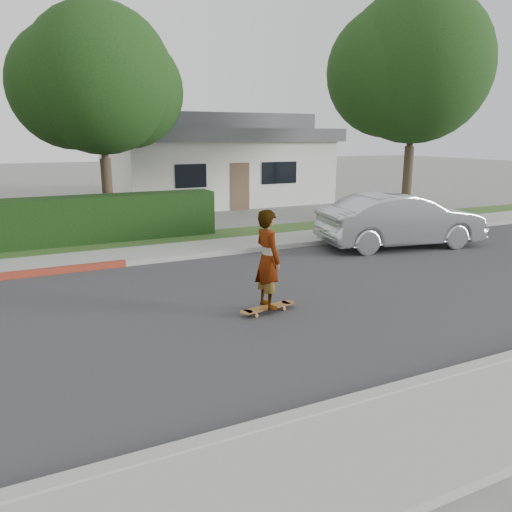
% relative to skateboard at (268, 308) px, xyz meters
% --- Properties ---
extents(ground, '(120.00, 120.00, 0.00)m').
position_rel_skateboard_xyz_m(ground, '(-2.69, 0.60, -0.11)').
color(ground, slate).
rests_on(ground, ground).
extents(road, '(60.00, 8.00, 0.01)m').
position_rel_skateboard_xyz_m(road, '(-2.69, 0.60, -0.10)').
color(road, '#2D2D30').
rests_on(road, ground).
extents(curb_near, '(60.00, 0.20, 0.15)m').
position_rel_skateboard_xyz_m(curb_near, '(-2.69, -3.50, -0.03)').
color(curb_near, '#9E9E99').
rests_on(curb_near, ground).
extents(sidewalk_near, '(60.00, 1.60, 0.12)m').
position_rel_skateboard_xyz_m(sidewalk_near, '(-2.69, -4.40, -0.05)').
color(sidewalk_near, gray).
rests_on(sidewalk_near, ground).
extents(curb_far, '(60.00, 0.20, 0.15)m').
position_rel_skateboard_xyz_m(curb_far, '(-2.69, 4.70, -0.03)').
color(curb_far, '#9E9E99').
rests_on(curb_far, ground).
extents(sidewalk_far, '(60.00, 1.60, 0.12)m').
position_rel_skateboard_xyz_m(sidewalk_far, '(-2.69, 5.60, -0.05)').
color(sidewalk_far, gray).
rests_on(sidewalk_far, ground).
extents(planting_strip, '(60.00, 1.60, 0.10)m').
position_rel_skateboard_xyz_m(planting_strip, '(-2.69, 7.20, -0.06)').
color(planting_strip, '#2D4C1E').
rests_on(planting_strip, ground).
extents(tree_center, '(5.66, 4.84, 7.44)m').
position_rel_skateboard_xyz_m(tree_center, '(-1.21, 9.79, 4.80)').
color(tree_center, '#33261C').
rests_on(tree_center, ground).
extents(tree_right, '(6.32, 5.60, 8.56)m').
position_rel_skateboard_xyz_m(tree_right, '(9.79, 7.29, 5.52)').
color(tree_right, '#33261C').
rests_on(tree_right, ground).
extents(house, '(10.60, 8.60, 4.30)m').
position_rel_skateboard_xyz_m(house, '(5.31, 16.60, 1.99)').
color(house, beige).
rests_on(house, ground).
extents(skateboard, '(1.23, 0.42, 0.11)m').
position_rel_skateboard_xyz_m(skateboard, '(0.00, 0.00, 0.00)').
color(skateboard, '#B86832').
rests_on(skateboard, ground).
extents(skateboarder, '(0.47, 0.69, 1.85)m').
position_rel_skateboard_xyz_m(skateboarder, '(-0.00, 0.00, 0.94)').
color(skateboarder, white).
rests_on(skateboarder, skateboard).
extents(car_silver, '(5.16, 2.56, 1.63)m').
position_rel_skateboard_xyz_m(car_silver, '(6.23, 3.39, 0.71)').
color(car_silver, '#A8A9AF').
rests_on(car_silver, ground).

